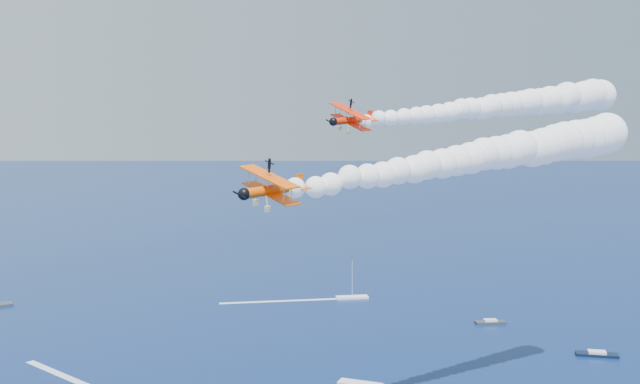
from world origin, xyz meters
TOP-DOWN VIEW (x-y plane):
  - biplane_lead at (25.30, 30.26)m, footprint 9.13×11.07m
  - biplane_trail at (-7.06, 3.72)m, footprint 9.00×10.48m
  - smoke_trail_lead at (58.15, 28.43)m, footprint 66.65×13.49m
  - smoke_trail_trail at (25.84, 3.86)m, footprint 66.33×7.07m

SIDE VIEW (x-z plane):
  - biplane_trail at x=-7.06m, z-range 47.54..55.61m
  - smoke_trail_trail at x=25.84m, z-range 48.32..59.89m
  - biplane_lead at x=25.30m, z-range 54.61..63.31m
  - smoke_trail_lead at x=58.15m, z-range 55.71..67.27m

